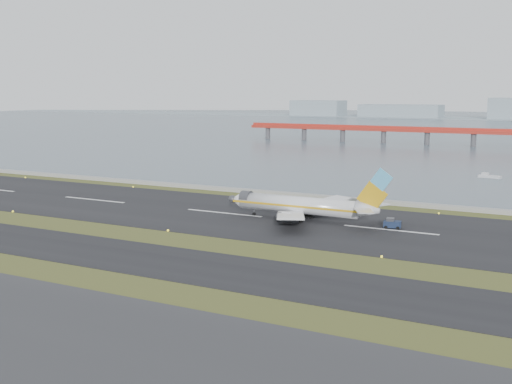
# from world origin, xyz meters

# --- Properties ---
(ground) EXTENTS (1000.00, 1000.00, 0.00)m
(ground) POSITION_xyz_m (0.00, 0.00, 0.00)
(ground) COLOR #304117
(ground) RESTS_ON ground
(taxiway_strip) EXTENTS (1000.00, 18.00, 0.10)m
(taxiway_strip) POSITION_xyz_m (0.00, -12.00, 0.05)
(taxiway_strip) COLOR black
(taxiway_strip) RESTS_ON ground
(runway_strip) EXTENTS (1000.00, 45.00, 0.10)m
(runway_strip) POSITION_xyz_m (0.00, 30.00, 0.05)
(runway_strip) COLOR black
(runway_strip) RESTS_ON ground
(seawall) EXTENTS (1000.00, 2.50, 1.00)m
(seawall) POSITION_xyz_m (0.00, 60.00, 0.50)
(seawall) COLOR gray
(seawall) RESTS_ON ground
(bay_water) EXTENTS (1400.00, 800.00, 1.30)m
(bay_water) POSITION_xyz_m (0.00, 460.00, 0.00)
(bay_water) COLOR #40505C
(bay_water) RESTS_ON ground
(red_pier) EXTENTS (260.00, 5.00, 10.20)m
(red_pier) POSITION_xyz_m (20.00, 250.00, 7.28)
(red_pier) COLOR #B42A1E
(red_pier) RESTS_ON ground
(airliner) EXTENTS (38.52, 32.89, 12.80)m
(airliner) POSITION_xyz_m (20.23, 30.52, 3.46)
(airliner) COLOR silver
(airliner) RESTS_ON ground
(pushback_tug) EXTENTS (3.86, 2.66, 2.28)m
(pushback_tug) POSITION_xyz_m (39.82, 31.66, 1.10)
(pushback_tug) COLOR #15213C
(pushback_tug) RESTS_ON ground
(workboat_near) EXTENTS (7.49, 3.33, 1.76)m
(workboat_near) POSITION_xyz_m (45.74, 125.20, 0.56)
(workboat_near) COLOR silver
(workboat_near) RESTS_ON ground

